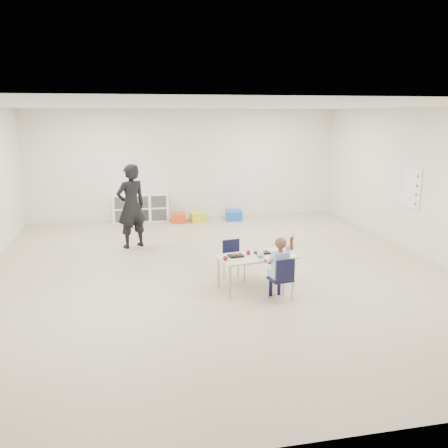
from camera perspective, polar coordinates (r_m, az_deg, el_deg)
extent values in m
plane|color=#B7A68C|center=(8.31, -0.49, -5.66)|extent=(9.00, 9.00, 0.00)
plane|color=white|center=(7.86, -0.54, 14.03)|extent=(9.00, 9.00, 0.00)
cube|color=white|center=(12.37, -4.64, 7.18)|extent=(8.00, 0.02, 2.80)
cube|color=white|center=(3.78, 13.09, -6.96)|extent=(8.00, 0.02, 2.80)
cube|color=white|center=(9.58, 23.73, 4.37)|extent=(0.02, 9.00, 2.80)
cube|color=beige|center=(7.33, 3.89, -3.92)|extent=(1.27, 0.79, 0.03)
cube|color=black|center=(7.43, 4.62, -3.46)|extent=(0.24, 0.20, 0.03)
cube|color=black|center=(7.26, 1.41, -3.84)|extent=(0.24, 0.20, 0.03)
cube|color=white|center=(7.20, 4.40, -3.72)|extent=(0.08, 0.08, 0.10)
ellipsoid|color=#DDAC5A|center=(7.32, 6.16, -3.60)|extent=(0.09, 0.09, 0.07)
sphere|color=maroon|center=(7.35, 2.95, -3.47)|extent=(0.07, 0.07, 0.07)
sphere|color=maroon|center=(7.06, 0.15, -4.15)|extent=(0.07, 0.07, 0.07)
cube|color=white|center=(12.22, -10.01, 1.96)|extent=(1.40, 0.40, 0.70)
cube|color=white|center=(10.08, 21.61, 4.08)|extent=(0.02, 0.60, 0.80)
imported|color=black|center=(9.75, -11.10, 2.12)|extent=(0.74, 0.64, 1.71)
cube|color=red|center=(12.03, -5.48, 0.78)|extent=(0.41, 0.51, 0.23)
cube|color=gold|center=(12.09, -3.17, 0.87)|extent=(0.38, 0.48, 0.22)
cube|color=blue|center=(12.24, 1.19, 1.09)|extent=(0.44, 0.54, 0.24)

